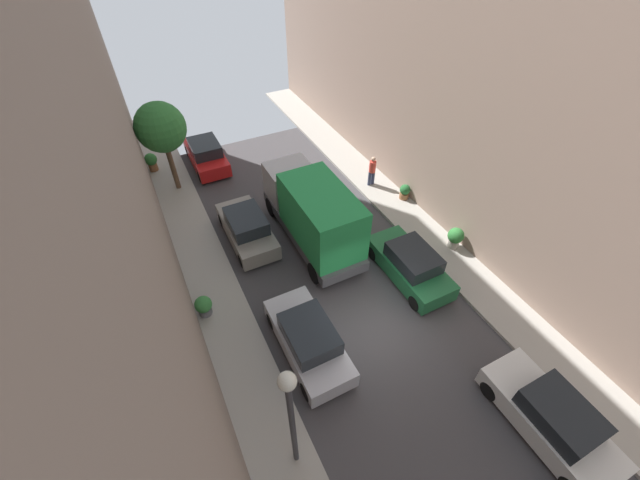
% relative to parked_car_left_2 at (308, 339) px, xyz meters
% --- Properties ---
extents(ground, '(32.00, 32.00, 0.00)m').
position_rel_parked_car_left_2_xyz_m(ground, '(2.70, -0.18, -0.72)').
color(ground, '#423F42').
extents(sidewalk_left, '(2.00, 44.00, 0.15)m').
position_rel_parked_car_left_2_xyz_m(sidewalk_left, '(-2.30, -0.18, -0.64)').
color(sidewalk_left, '#A8A399').
rests_on(sidewalk_left, ground).
extents(sidewalk_right, '(2.00, 44.00, 0.15)m').
position_rel_parked_car_left_2_xyz_m(sidewalk_right, '(7.70, -0.18, -0.64)').
color(sidewalk_right, '#A8A399').
rests_on(sidewalk_right, ground).
extents(parked_car_left_2, '(1.78, 4.20, 1.57)m').
position_rel_parked_car_left_2_xyz_m(parked_car_left_2, '(0.00, 0.00, 0.00)').
color(parked_car_left_2, silver).
rests_on(parked_car_left_2, ground).
extents(parked_car_left_3, '(1.78, 4.20, 1.57)m').
position_rel_parked_car_left_2_xyz_m(parked_car_left_3, '(0.00, 6.64, 0.00)').
color(parked_car_left_3, gray).
rests_on(parked_car_left_3, ground).
extents(parked_car_left_4, '(1.78, 4.20, 1.57)m').
position_rel_parked_car_left_2_xyz_m(parked_car_left_4, '(0.00, 13.93, 0.00)').
color(parked_car_left_4, red).
rests_on(parked_car_left_4, ground).
extents(parked_car_right_2, '(1.78, 4.20, 1.57)m').
position_rel_parked_car_left_2_xyz_m(parked_car_right_2, '(5.40, -5.79, 0.00)').
color(parked_car_right_2, white).
rests_on(parked_car_right_2, ground).
extents(parked_car_right_3, '(1.78, 4.20, 1.57)m').
position_rel_parked_car_left_2_xyz_m(parked_car_right_3, '(5.40, 1.33, 0.00)').
color(parked_car_right_3, '#1E6638').
rests_on(parked_car_right_3, ground).
extents(delivery_truck, '(2.26, 6.60, 3.38)m').
position_rel_parked_car_left_2_xyz_m(delivery_truck, '(2.70, 5.12, 1.07)').
color(delivery_truck, '#4C4C51').
rests_on(delivery_truck, ground).
extents(pedestrian, '(0.40, 0.36, 1.72)m').
position_rel_parked_car_left_2_xyz_m(pedestrian, '(7.50, 7.69, 0.35)').
color(pedestrian, '#2D334C').
rests_on(pedestrian, sidewalk_right).
extents(street_tree_0, '(2.46, 2.46, 4.80)m').
position_rel_parked_car_left_2_xyz_m(street_tree_0, '(-2.09, 12.21, 2.97)').
color(street_tree_0, brown).
rests_on(street_tree_0, sidewalk_left).
extents(potted_plant_0, '(0.73, 0.73, 1.05)m').
position_rel_parked_car_left_2_xyz_m(potted_plant_0, '(8.24, 1.78, 0.02)').
color(potted_plant_0, '#B2A899').
rests_on(potted_plant_0, sidewalk_right).
extents(potted_plant_1, '(0.66, 0.66, 0.89)m').
position_rel_parked_car_left_2_xyz_m(potted_plant_1, '(-2.94, 3.22, -0.10)').
color(potted_plant_1, slate).
rests_on(potted_plant_1, sidewalk_left).
extents(potted_plant_2, '(0.55, 0.55, 0.82)m').
position_rel_parked_car_left_2_xyz_m(potted_plant_2, '(8.39, 5.83, -0.15)').
color(potted_plant_2, brown).
rests_on(potted_plant_2, sidewalk_right).
extents(potted_plant_3, '(0.70, 0.70, 1.06)m').
position_rel_parked_car_left_2_xyz_m(potted_plant_3, '(-3.00, 14.60, 0.02)').
color(potted_plant_3, brown).
rests_on(potted_plant_3, sidewalk_left).
extents(lamp_post, '(0.44, 0.44, 4.98)m').
position_rel_parked_car_left_2_xyz_m(lamp_post, '(-1.90, -3.12, 2.75)').
color(lamp_post, '#333338').
rests_on(lamp_post, sidewalk_left).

